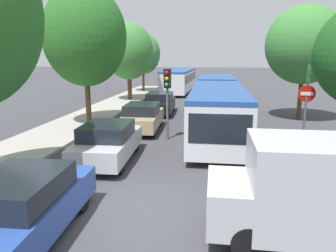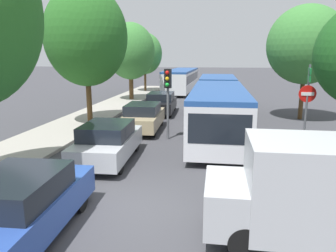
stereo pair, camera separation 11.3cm
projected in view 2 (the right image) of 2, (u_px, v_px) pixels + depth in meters
ground_plane at (132, 208)px, 8.83m from camera, size 200.00×200.00×0.00m
kerb_strip_left at (101, 112)px, 23.35m from camera, size 3.20×38.23×0.14m
articulated_bus at (218, 100)px, 19.35m from camera, size 2.72×16.70×2.48m
city_bus_rear at (181, 79)px, 36.07m from camera, size 2.86×11.44×2.45m
queued_car_blue at (20, 206)px, 7.21m from camera, size 2.06×4.50×1.54m
queued_car_silver at (108, 142)px, 12.61m from camera, size 2.01×4.40×1.50m
queued_car_tan at (143, 117)px, 17.67m from camera, size 1.99×4.34×1.48m
queued_car_black at (161, 103)px, 22.78m from camera, size 1.99×4.35×1.49m
white_van at (334, 191)px, 6.91m from camera, size 5.01×2.02×2.31m
traffic_light at (168, 88)px, 15.52m from camera, size 0.33×0.37×3.40m
no_entry_sign at (306, 108)px, 13.62m from camera, size 0.70×0.08×2.82m
direction_sign_post at (308, 87)px, 15.56m from camera, size 0.31×1.39×3.60m
tree_left_mid at (85, 39)px, 18.44m from camera, size 4.68×4.68×7.89m
tree_left_far at (130, 51)px, 28.57m from camera, size 4.24×4.24×6.80m
tree_left_distant at (145, 54)px, 35.44m from camera, size 3.73×3.73×6.39m
tree_right_mid at (306, 45)px, 20.09m from camera, size 4.74×4.74×7.04m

